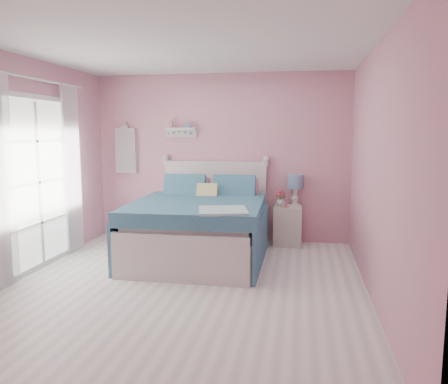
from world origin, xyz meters
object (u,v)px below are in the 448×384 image
(bed, at_px, (201,227))
(vase, at_px, (280,201))
(table_lamp, at_px, (295,184))
(teacup, at_px, (285,205))
(nightstand, at_px, (288,225))

(bed, height_order, vase, bed)
(bed, relative_size, vase, 15.67)
(table_lamp, distance_m, teacup, 0.39)
(table_lamp, bearing_deg, bed, -142.49)
(teacup, bearing_deg, table_lamp, 56.66)
(table_lamp, xyz_separation_m, teacup, (-0.15, -0.22, -0.29))
(bed, bearing_deg, teacup, 32.00)
(nightstand, xyz_separation_m, teacup, (-0.05, -0.12, 0.34))
(bed, height_order, nightstand, bed)
(nightstand, distance_m, vase, 0.39)
(teacup, bearing_deg, vase, 115.59)
(bed, height_order, table_lamp, bed)
(bed, xyz_separation_m, nightstand, (1.15, 0.85, -0.12))
(vase, bearing_deg, table_lamp, 19.58)
(table_lamp, relative_size, vase, 3.38)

